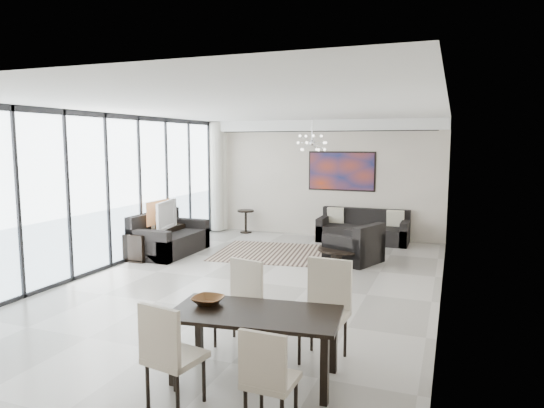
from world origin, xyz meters
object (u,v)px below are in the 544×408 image
at_px(coffee_table, 341,255).
at_px(television, 162,215).
at_px(sofa_main, 363,231).
at_px(dining_table, 255,320).
at_px(tv_console, 157,241).

bearing_deg(coffee_table, television, -172.56).
relative_size(sofa_main, dining_table, 1.21).
bearing_deg(coffee_table, tv_console, -173.13).
distance_m(coffee_table, television, 3.81).
bearing_deg(coffee_table, sofa_main, 89.44).
xyz_separation_m(sofa_main, television, (-3.74, -2.82, 0.58)).
relative_size(sofa_main, television, 2.04).
xyz_separation_m(sofa_main, dining_table, (0.19, -7.17, 0.34)).
distance_m(sofa_main, television, 4.72).
height_order(coffee_table, dining_table, dining_table).
bearing_deg(television, dining_table, -149.78).
relative_size(coffee_table, tv_console, 0.52).
distance_m(sofa_main, dining_table, 7.18).
bearing_deg(dining_table, tv_console, 133.14).
height_order(tv_console, dining_table, dining_table).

